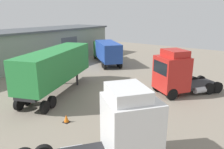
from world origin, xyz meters
The scene contains 9 objects.
ground_plane centered at (0.00, 0.00, 0.00)m, with size 60.00×60.00×0.00m, color gray.
warehouse_building centered at (0.00, 17.26, 2.43)m, with size 31.99×7.04×4.83m.
tractor_unit_white centered at (-8.27, -4.85, 1.84)m, with size 6.78×6.09×3.94m.
container_trailer_green centered at (-3.51, 5.03, 2.55)m, with size 9.85×5.69×4.00m.
box_truck_green centered at (8.93, 8.64, 1.81)m, with size 7.16×7.81×3.14m.
tractor_unit_red centered at (2.45, -3.76, 1.92)m, with size 6.36×5.51×4.06m.
gravel_pile centered at (9.96, 0.11, 0.52)m, with size 2.80×2.80×1.04m.
oil_drum centered at (1.57, 0.11, 0.44)m, with size 0.58×0.58×0.88m.
traffic_cone centered at (-6.89, 0.34, 0.25)m, with size 0.40×0.40×0.55m.
Camera 1 is at (-15.98, -9.80, 7.16)m, focal length 35.00 mm.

